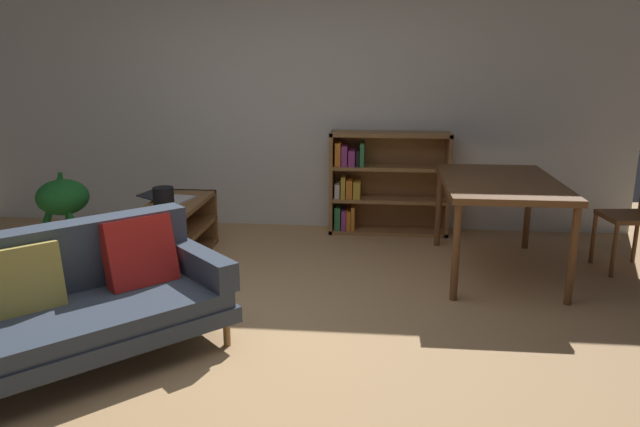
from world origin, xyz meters
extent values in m
plane|color=tan|center=(0.00, 0.00, 0.00)|extent=(8.16, 8.16, 0.00)
cube|color=silver|center=(0.00, 2.70, 1.35)|extent=(6.80, 0.10, 2.70)
cylinder|color=olive|center=(-0.05, -0.12, 0.08)|extent=(0.04, 0.04, 0.16)
cylinder|color=olive|center=(-0.53, 0.36, 0.08)|extent=(0.04, 0.04, 0.16)
cube|color=#384251|center=(-0.86, -0.45, 0.21)|extent=(1.82, 1.82, 0.10)
cube|color=#384251|center=(-0.86, -0.45, 0.31)|extent=(1.75, 1.74, 0.10)
cube|color=#384251|center=(-1.08, -0.24, 0.56)|extent=(1.33, 1.33, 0.41)
cube|color=#384251|center=(-0.29, 0.13, 0.45)|extent=(0.64, 0.64, 0.18)
cube|color=tan|center=(-1.10, -0.47, 0.53)|extent=(0.40, 0.40, 0.40)
cube|color=red|center=(-0.63, 0.00, 0.55)|extent=(0.47, 0.47, 0.45)
cube|color=brown|center=(-0.90, 1.96, 0.26)|extent=(0.45, 0.04, 0.52)
cube|color=brown|center=(-0.90, 0.74, 0.26)|extent=(0.45, 0.04, 0.52)
cube|color=brown|center=(-0.90, 1.35, 0.26)|extent=(0.45, 1.22, 0.04)
cube|color=brown|center=(-0.90, 1.35, 0.50)|extent=(0.45, 1.26, 0.04)
cube|color=brown|center=(-0.90, 1.35, 0.02)|extent=(0.45, 1.22, 0.04)
cube|color=silver|center=(-0.90, 1.52, 0.52)|extent=(0.27, 0.35, 0.02)
cube|color=black|center=(-1.11, 1.56, 0.55)|extent=(0.26, 0.33, 0.05)
cylinder|color=black|center=(-0.85, 1.07, 0.62)|extent=(0.17, 0.17, 0.22)
cylinder|color=slate|center=(-0.85, 1.07, 0.67)|extent=(0.09, 0.09, 0.01)
cylinder|color=#333338|center=(-1.78, 1.20, 0.09)|extent=(0.27, 0.27, 0.19)
cylinder|color=#1E6B28|center=(-1.68, 1.20, 0.35)|extent=(0.22, 0.04, 0.34)
cylinder|color=#1E6B28|center=(-1.74, 1.28, 0.35)|extent=(0.13, 0.20, 0.35)
cylinder|color=#1E6B28|center=(-1.80, 1.28, 0.50)|extent=(0.08, 0.19, 0.63)
cylinder|color=#1E6B28|center=(-1.91, 1.19, 0.48)|extent=(0.29, 0.07, 0.61)
cylinder|color=#1E6B28|center=(-1.86, 1.12, 0.48)|extent=(0.20, 0.20, 0.61)
cylinder|color=#1E6B28|center=(-1.67, 1.09, 0.47)|extent=(0.26, 0.26, 0.58)
ellipsoid|color=#1E6B28|center=(-1.78, 1.20, 0.60)|extent=(0.42, 0.42, 0.30)
cylinder|color=brown|center=(1.43, 2.08, 0.36)|extent=(0.06, 0.06, 0.73)
cylinder|color=brown|center=(1.43, 0.75, 0.36)|extent=(0.06, 0.06, 0.73)
cylinder|color=brown|center=(2.24, 2.08, 0.36)|extent=(0.06, 0.06, 0.73)
cylinder|color=brown|center=(2.24, 0.75, 0.36)|extent=(0.06, 0.06, 0.73)
cube|color=brown|center=(1.84, 1.41, 0.75)|extent=(0.92, 1.43, 0.05)
cylinder|color=brown|center=(2.77, 1.36, 0.22)|extent=(0.04, 0.04, 0.44)
cylinder|color=brown|center=(2.72, 1.70, 0.22)|extent=(0.04, 0.04, 0.44)
cylinder|color=brown|center=(3.09, 1.75, 0.22)|extent=(0.04, 0.04, 0.44)
cube|color=brown|center=(2.93, 1.55, 0.46)|extent=(0.46, 0.44, 0.04)
cube|color=olive|center=(0.39, 2.48, 0.51)|extent=(0.04, 0.33, 1.02)
cube|color=olive|center=(1.54, 2.48, 0.51)|extent=(0.04, 0.33, 1.02)
cube|color=olive|center=(0.97, 2.48, 1.00)|extent=(1.19, 0.33, 0.04)
cube|color=olive|center=(0.97, 2.48, 0.02)|extent=(1.19, 0.33, 0.04)
cube|color=olive|center=(0.97, 2.62, 0.51)|extent=(1.15, 0.04, 1.02)
cube|color=olive|center=(0.97, 2.48, 0.35)|extent=(1.15, 0.31, 0.04)
cube|color=olive|center=(0.97, 2.48, 0.68)|extent=(1.15, 0.31, 0.04)
cube|color=#337F47|center=(0.46, 2.44, 0.15)|extent=(0.06, 0.20, 0.23)
cube|color=#993884|center=(0.52, 2.46, 0.14)|extent=(0.05, 0.26, 0.20)
cube|color=orange|center=(0.57, 2.45, 0.14)|extent=(0.04, 0.20, 0.20)
cube|color=orange|center=(0.61, 2.45, 0.15)|extent=(0.03, 0.20, 0.24)
cube|color=silver|center=(0.45, 2.45, 0.44)|extent=(0.05, 0.22, 0.14)
cube|color=gold|center=(0.51, 2.45, 0.47)|extent=(0.04, 0.21, 0.21)
cube|color=orange|center=(0.57, 2.45, 0.46)|extent=(0.06, 0.23, 0.18)
cube|color=gold|center=(0.65, 2.46, 0.45)|extent=(0.07, 0.24, 0.17)
cube|color=orange|center=(0.45, 2.45, 0.81)|extent=(0.06, 0.20, 0.23)
cube|color=#993884|center=(0.52, 2.45, 0.79)|extent=(0.06, 0.22, 0.20)
cube|color=#993884|center=(0.59, 2.46, 0.77)|extent=(0.06, 0.25, 0.16)
cube|color=black|center=(0.65, 2.45, 0.77)|extent=(0.03, 0.21, 0.16)
cube|color=#337F47|center=(0.69, 2.46, 0.81)|extent=(0.04, 0.25, 0.23)
camera|label=1|loc=(0.85, -3.41, 1.73)|focal=33.36mm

